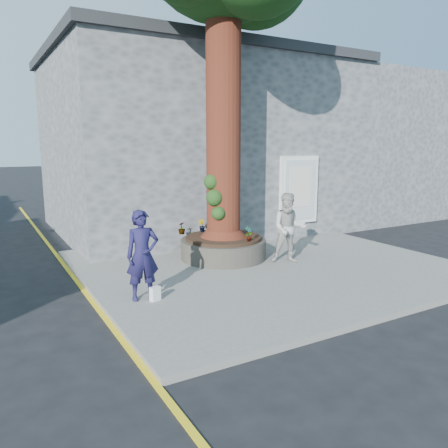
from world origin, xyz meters
TOP-DOWN VIEW (x-y plane):
  - ground at (0.00, 0.00)m, footprint 120.00×120.00m
  - pavement at (1.50, 1.00)m, footprint 9.00×8.00m
  - yellow_line at (-3.05, 1.00)m, footprint 0.10×30.00m
  - stone_shop at (2.50, 7.20)m, footprint 10.30×8.30m
  - neighbour_shop at (10.50, 7.20)m, footprint 6.00×8.00m
  - planter at (0.80, 2.00)m, footprint 2.30×2.30m
  - man at (-2.17, 0.01)m, footprint 0.70×0.49m
  - woman at (2.05, 0.76)m, footprint 1.12×1.05m
  - shopping_bag at (-2.00, -0.18)m, footprint 0.23×0.18m
  - plant_a at (1.06, 1.15)m, footprint 0.24×0.19m
  - plant_b at (0.57, 2.85)m, footprint 0.25×0.25m
  - plant_c at (-0.05, 2.85)m, footprint 0.25×0.25m
  - plant_d at (1.65, 2.85)m, footprint 0.33×0.33m

SIDE VIEW (x-z plane):
  - ground at x=0.00m, z-range 0.00..0.00m
  - yellow_line at x=-3.05m, z-range 0.00..0.01m
  - pavement at x=1.50m, z-range 0.00..0.12m
  - shopping_bag at x=-2.00m, z-range 0.12..0.40m
  - planter at x=0.80m, z-range 0.11..0.71m
  - plant_d at x=1.65m, z-range 0.72..1.00m
  - plant_c at x=-0.05m, z-range 0.72..1.06m
  - plant_b at x=0.57m, z-range 0.72..1.08m
  - plant_a at x=1.06m, z-range 0.72..1.12m
  - man at x=-2.17m, z-range 0.12..1.93m
  - woman at x=2.05m, z-range 0.12..1.95m
  - neighbour_shop at x=10.50m, z-range 0.00..6.00m
  - stone_shop at x=2.50m, z-range 0.01..6.31m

